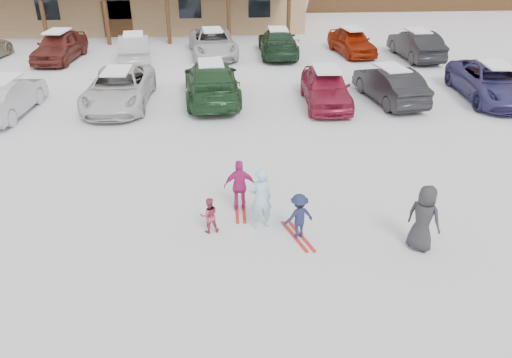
{
  "coord_description": "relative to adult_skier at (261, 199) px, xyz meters",
  "views": [
    {
      "loc": [
        -0.45,
        -10.06,
        6.85
      ],
      "look_at": [
        0.3,
        1.0,
        1.0
      ],
      "focal_mm": 35.0,
      "sensor_mm": 36.0,
      "label": 1
    }
  ],
  "objects": [
    {
      "name": "parked_car_4",
      "position": [
        3.32,
        8.91,
        -0.06
      ],
      "size": [
        1.9,
        4.42,
        1.49
      ],
      "primitive_type": "imported",
      "rotation": [
        0.0,
        0.0,
        -0.03
      ],
      "color": "maroon",
      "rests_on": "ground"
    },
    {
      "name": "parked_car_5",
      "position": [
        6.03,
        9.15,
        -0.09
      ],
      "size": [
        2.19,
        4.5,
        1.42
      ],
      "primitive_type": "imported",
      "rotation": [
        0.0,
        0.0,
        3.3
      ],
      "color": "black",
      "rests_on": "ground"
    },
    {
      "name": "parked_car_10",
      "position": [
        -1.32,
        17.34,
        -0.09
      ],
      "size": [
        2.92,
        5.34,
        1.42
      ],
      "primitive_type": "imported",
      "rotation": [
        0.0,
        0.0,
        0.12
      ],
      "color": "silver",
      "rests_on": "ground"
    },
    {
      "name": "skis_child_navy",
      "position": [
        0.87,
        -0.51,
        -0.78
      ],
      "size": [
        0.62,
        1.39,
        0.03
      ],
      "primitive_type": "cube",
      "rotation": [
        0.0,
        0.0,
        3.46
      ],
      "color": "red",
      "rests_on": "ground"
    },
    {
      "name": "skis_child_magenta",
      "position": [
        -0.47,
        0.85,
        -0.78
      ],
      "size": [
        0.21,
        1.4,
        0.03
      ],
      "primitive_type": "cube",
      "rotation": [
        0.0,
        0.0,
        3.13
      ],
      "color": "red",
      "rests_on": "ground"
    },
    {
      "name": "parked_car_12",
      "position": [
        6.38,
        17.21,
        -0.09
      ],
      "size": [
        2.3,
        4.35,
        1.41
      ],
      "primitive_type": "imported",
      "rotation": [
        0.0,
        0.0,
        0.16
      ],
      "color": "#911E07",
      "rests_on": "ground"
    },
    {
      "name": "parked_car_8",
      "position": [
        -9.43,
        16.87,
        -0.03
      ],
      "size": [
        2.3,
        4.7,
        1.54
      ],
      "primitive_type": "imported",
      "rotation": [
        0.0,
        0.0,
        -0.11
      ],
      "color": "maroon",
      "rests_on": "ground"
    },
    {
      "name": "bystander_dark",
      "position": [
        3.61,
        -1.14,
        0.01
      ],
      "size": [
        0.92,
        0.93,
        1.62
      ],
      "primitive_type": "imported",
      "rotation": [
        0.0,
        0.0,
        2.33
      ],
      "color": "#28282B",
      "rests_on": "ground"
    },
    {
      "name": "parked_car_2",
      "position": [
        -5.02,
        9.41,
        -0.08
      ],
      "size": [
        2.47,
        5.22,
        1.44
      ],
      "primitive_type": "imported",
      "rotation": [
        0.0,
        0.0,
        -0.02
      ],
      "color": "silver",
      "rests_on": "ground"
    },
    {
      "name": "ground",
      "position": [
        -0.37,
        -0.35,
        -0.8
      ],
      "size": [
        160.0,
        160.0,
        0.0
      ],
      "primitive_type": "plane",
      "color": "white",
      "rests_on": "ground"
    },
    {
      "name": "adult_skier",
      "position": [
        0.0,
        0.0,
        0.0
      ],
      "size": [
        0.65,
        0.5,
        1.6
      ],
      "primitive_type": "imported",
      "rotation": [
        0.0,
        0.0,
        3.37
      ],
      "color": "#A3CDE7",
      "rests_on": "ground"
    },
    {
      "name": "child_magenta",
      "position": [
        -0.47,
        0.85,
        -0.09
      ],
      "size": [
        0.83,
        0.35,
        1.42
      ],
      "primitive_type": "imported",
      "rotation": [
        0.0,
        0.0,
        3.13
      ],
      "color": "#BE2470",
      "rests_on": "ground"
    },
    {
      "name": "toddler_red",
      "position": [
        -1.26,
        -0.13,
        -0.34
      ],
      "size": [
        0.51,
        0.43,
        0.93
      ],
      "primitive_type": "imported",
      "rotation": [
        0.0,
        0.0,
        3.32
      ],
      "color": "#AC3450",
      "rests_on": "ground"
    },
    {
      "name": "parked_car_9",
      "position": [
        -5.42,
        16.38,
        -0.08
      ],
      "size": [
        2.12,
        4.52,
        1.43
      ],
      "primitive_type": "imported",
      "rotation": [
        0.0,
        0.0,
        3.28
      ],
      "color": "#A0A1A5",
      "rests_on": "ground"
    },
    {
      "name": "parked_car_3",
      "position": [
        -1.3,
        9.83,
        -0.02
      ],
      "size": [
        2.54,
        5.53,
        1.57
      ],
      "primitive_type": "imported",
      "rotation": [
        0.0,
        0.0,
        3.21
      ],
      "color": "#1D3F21",
      "rests_on": "ground"
    },
    {
      "name": "child_navy",
      "position": [
        0.87,
        -0.51,
        -0.22
      ],
      "size": [
        0.85,
        0.64,
        1.16
      ],
      "primitive_type": "imported",
      "rotation": [
        0.0,
        0.0,
        3.46
      ],
      "color": "#1A2042",
      "rests_on": "ground"
    },
    {
      "name": "parked_car_13",
      "position": [
        9.58,
        16.0,
        -0.06
      ],
      "size": [
        1.83,
        4.58,
        1.48
      ],
      "primitive_type": "imported",
      "rotation": [
        0.0,
        0.0,
        3.2
      ],
      "color": "black",
      "rests_on": "ground"
    },
    {
      "name": "parked_car_11",
      "position": [
        2.26,
        17.17,
        -0.08
      ],
      "size": [
        2.09,
        4.97,
        1.43
      ],
      "primitive_type": "imported",
      "rotation": [
        0.0,
        0.0,
        3.12
      ],
      "color": "#19331F",
      "rests_on": "ground"
    },
    {
      "name": "parked_car_1",
      "position": [
        -9.15,
        8.58,
        -0.09
      ],
      "size": [
        1.82,
        4.42,
        1.42
      ],
      "primitive_type": "imported",
      "rotation": [
        0.0,
        0.0,
        3.07
      ],
      "color": "#A09FA4",
      "rests_on": "ground"
    },
    {
      "name": "parked_car_6",
      "position": [
        10.4,
        9.15,
        -0.07
      ],
      "size": [
        2.8,
        5.44,
        1.47
      ],
      "primitive_type": "imported",
      "rotation": [
        0.0,
        0.0,
        -0.07
      ],
      "color": "navy",
      "rests_on": "ground"
    }
  ]
}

